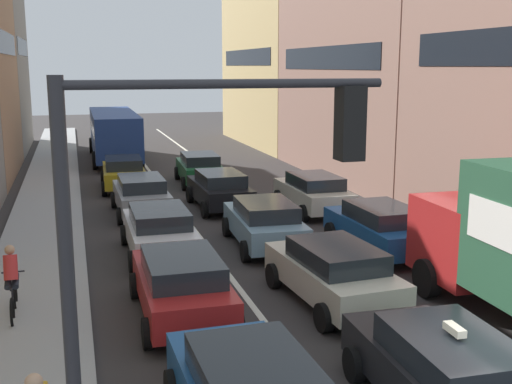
{
  "coord_description": "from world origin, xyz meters",
  "views": [
    {
      "loc": [
        -5.56,
        -7.19,
        5.58
      ],
      "look_at": [
        0.0,
        12.0,
        1.6
      ],
      "focal_mm": 44.39,
      "sensor_mm": 36.0,
      "label": 1
    }
  ],
  "objects_px": {
    "traffic_light_pole": "(185,232)",
    "bus_mid_queue_primary": "(114,131)",
    "sedan_right_lane_behind_truck": "(380,227)",
    "sedan_centre_lane_fifth": "(200,168)",
    "sedan_left_lane_fourth": "(141,194)",
    "wagon_right_lane_far": "(313,192)",
    "sedan_left_lane_third": "(159,230)",
    "cyclist_on_sidewalk": "(12,283)",
    "sedan_centre_lane_second": "(333,272)",
    "coupe_centre_lane_fourth": "(220,189)",
    "wagon_left_lane_second": "(182,284)",
    "taxi_centre_lane_front": "(446,373)",
    "sedan_left_lane_fifth": "(124,172)",
    "hatchback_centre_lane_third": "(265,222)"
  },
  "relations": [
    {
      "from": "traffic_light_pole",
      "to": "sedan_centre_lane_second",
      "type": "height_order",
      "value": "traffic_light_pole"
    },
    {
      "from": "traffic_light_pole",
      "to": "sedan_left_lane_fifth",
      "type": "xyz_separation_m",
      "value": [
        1.02,
        22.67,
        -3.02
      ]
    },
    {
      "from": "sedan_left_lane_fourth",
      "to": "wagon_right_lane_far",
      "type": "distance_m",
      "value": 6.62
    },
    {
      "from": "sedan_centre_lane_second",
      "to": "sedan_right_lane_behind_truck",
      "type": "bearing_deg",
      "value": -44.39
    },
    {
      "from": "sedan_right_lane_behind_truck",
      "to": "sedan_centre_lane_fifth",
      "type": "bearing_deg",
      "value": 12.18
    },
    {
      "from": "wagon_left_lane_second",
      "to": "traffic_light_pole",
      "type": "bearing_deg",
      "value": 171.81
    },
    {
      "from": "hatchback_centre_lane_third",
      "to": "coupe_centre_lane_fourth",
      "type": "relative_size",
      "value": 1.01
    },
    {
      "from": "coupe_centre_lane_fourth",
      "to": "traffic_light_pole",
      "type": "bearing_deg",
      "value": 165.1
    },
    {
      "from": "sedan_centre_lane_second",
      "to": "hatchback_centre_lane_third",
      "type": "bearing_deg",
      "value": -2.15
    },
    {
      "from": "wagon_left_lane_second",
      "to": "coupe_centre_lane_fourth",
      "type": "distance_m",
      "value": 11.17
    },
    {
      "from": "cyclist_on_sidewalk",
      "to": "wagon_right_lane_far",
      "type": "bearing_deg",
      "value": -52.94
    },
    {
      "from": "sedan_left_lane_fourth",
      "to": "sedan_left_lane_fifth",
      "type": "relative_size",
      "value": 0.99
    },
    {
      "from": "taxi_centre_lane_front",
      "to": "cyclist_on_sidewalk",
      "type": "bearing_deg",
      "value": 50.13
    },
    {
      "from": "wagon_right_lane_far",
      "to": "taxi_centre_lane_front",
      "type": "bearing_deg",
      "value": 166.54
    },
    {
      "from": "sedan_centre_lane_fifth",
      "to": "cyclist_on_sidewalk",
      "type": "height_order",
      "value": "cyclist_on_sidewalk"
    },
    {
      "from": "sedan_left_lane_third",
      "to": "cyclist_on_sidewalk",
      "type": "bearing_deg",
      "value": 136.49
    },
    {
      "from": "sedan_left_lane_fifth",
      "to": "taxi_centre_lane_front",
      "type": "bearing_deg",
      "value": -169.07
    },
    {
      "from": "traffic_light_pole",
      "to": "wagon_left_lane_second",
      "type": "bearing_deg",
      "value": 81.34
    },
    {
      "from": "coupe_centre_lane_fourth",
      "to": "sedan_left_lane_fifth",
      "type": "xyz_separation_m",
      "value": [
        -3.35,
        5.17,
        0.0
      ]
    },
    {
      "from": "wagon_right_lane_far",
      "to": "traffic_light_pole",
      "type": "bearing_deg",
      "value": 153.66
    },
    {
      "from": "traffic_light_pole",
      "to": "coupe_centre_lane_fourth",
      "type": "distance_m",
      "value": 18.29
    },
    {
      "from": "hatchback_centre_lane_third",
      "to": "bus_mid_queue_primary",
      "type": "xyz_separation_m",
      "value": [
        -3.25,
        20.3,
        0.96
      ]
    },
    {
      "from": "sedan_centre_lane_fifth",
      "to": "coupe_centre_lane_fourth",
      "type": "bearing_deg",
      "value": -179.97
    },
    {
      "from": "sedan_left_lane_fifth",
      "to": "cyclist_on_sidewalk",
      "type": "distance_m",
      "value": 15.35
    },
    {
      "from": "wagon_left_lane_second",
      "to": "sedan_left_lane_fourth",
      "type": "height_order",
      "value": "same"
    },
    {
      "from": "sedan_centre_lane_second",
      "to": "wagon_right_lane_far",
      "type": "bearing_deg",
      "value": -22.35
    },
    {
      "from": "taxi_centre_lane_front",
      "to": "wagon_right_lane_far",
      "type": "height_order",
      "value": "taxi_centre_lane_front"
    },
    {
      "from": "sedan_centre_lane_second",
      "to": "sedan_right_lane_behind_truck",
      "type": "distance_m",
      "value": 4.68
    },
    {
      "from": "cyclist_on_sidewalk",
      "to": "bus_mid_queue_primary",
      "type": "bearing_deg",
      "value": -10.12
    },
    {
      "from": "taxi_centre_lane_front",
      "to": "sedan_left_lane_fifth",
      "type": "xyz_separation_m",
      "value": [
        -3.37,
        21.18,
        -0.0
      ]
    },
    {
      "from": "traffic_light_pole",
      "to": "wagon_left_lane_second",
      "type": "height_order",
      "value": "traffic_light_pole"
    },
    {
      "from": "taxi_centre_lane_front",
      "to": "sedan_left_lane_third",
      "type": "relative_size",
      "value": 1.01
    },
    {
      "from": "sedan_centre_lane_second",
      "to": "coupe_centre_lane_fourth",
      "type": "relative_size",
      "value": 1.02
    },
    {
      "from": "cyclist_on_sidewalk",
      "to": "coupe_centre_lane_fourth",
      "type": "bearing_deg",
      "value": -36.7
    },
    {
      "from": "sedan_right_lane_behind_truck",
      "to": "cyclist_on_sidewalk",
      "type": "relative_size",
      "value": 2.51
    },
    {
      "from": "sedan_centre_lane_second",
      "to": "taxi_centre_lane_front",
      "type": "bearing_deg",
      "value": 173.31
    },
    {
      "from": "coupe_centre_lane_fourth",
      "to": "sedan_centre_lane_fifth",
      "type": "distance_m",
      "value": 5.45
    },
    {
      "from": "sedan_left_lane_fifth",
      "to": "wagon_right_lane_far",
      "type": "bearing_deg",
      "value": -133.5
    },
    {
      "from": "wagon_left_lane_second",
      "to": "sedan_left_lane_third",
      "type": "relative_size",
      "value": 1.0
    },
    {
      "from": "wagon_right_lane_far",
      "to": "bus_mid_queue_primary",
      "type": "bearing_deg",
      "value": 21.4
    },
    {
      "from": "taxi_centre_lane_front",
      "to": "sedan_left_lane_third",
      "type": "bearing_deg",
      "value": 19.38
    },
    {
      "from": "sedan_right_lane_behind_truck",
      "to": "bus_mid_queue_primary",
      "type": "distance_m",
      "value": 22.79
    },
    {
      "from": "sedan_left_lane_fifth",
      "to": "sedan_right_lane_behind_truck",
      "type": "bearing_deg",
      "value": -149.94
    },
    {
      "from": "sedan_left_lane_fourth",
      "to": "bus_mid_queue_primary",
      "type": "distance_m",
      "value": 14.82
    },
    {
      "from": "hatchback_centre_lane_third",
      "to": "sedan_left_lane_fifth",
      "type": "bearing_deg",
      "value": 20.53
    },
    {
      "from": "sedan_right_lane_behind_truck",
      "to": "coupe_centre_lane_fourth",
      "type": "bearing_deg",
      "value": 23.17
    },
    {
      "from": "sedan_left_lane_fifth",
      "to": "sedan_centre_lane_fifth",
      "type": "bearing_deg",
      "value": -83.77
    },
    {
      "from": "traffic_light_pole",
      "to": "sedan_centre_lane_fifth",
      "type": "distance_m",
      "value": 23.6
    },
    {
      "from": "sedan_left_lane_fourth",
      "to": "bus_mid_queue_primary",
      "type": "height_order",
      "value": "bus_mid_queue_primary"
    },
    {
      "from": "traffic_light_pole",
      "to": "bus_mid_queue_primary",
      "type": "xyz_separation_m",
      "value": [
        1.23,
        32.07,
        -2.06
      ]
    }
  ]
}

